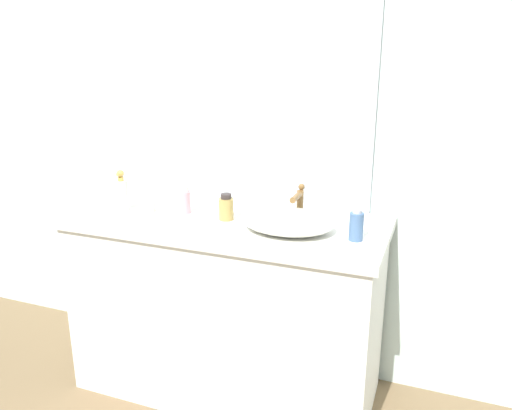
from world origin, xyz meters
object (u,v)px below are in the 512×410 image
(soap_dispenser, at_px, (122,194))
(candle_jar, at_px, (150,207))
(spray_can, at_px, (356,226))
(lotion_bottle, at_px, (183,201))
(sink_basin, at_px, (288,221))
(perfume_bottle, at_px, (226,208))

(soap_dispenser, xyz_separation_m, candle_jar, (0.12, 0.03, -0.06))
(spray_can, bearing_deg, lotion_bottle, 175.07)
(sink_basin, height_order, perfume_bottle, perfume_bottle)
(sink_basin, bearing_deg, spray_can, -1.71)
(spray_can, bearing_deg, sink_basin, 178.29)
(sink_basin, relative_size, perfume_bottle, 3.29)
(lotion_bottle, relative_size, spray_can, 0.98)
(lotion_bottle, xyz_separation_m, spray_can, (0.78, -0.07, 0.00))
(perfume_bottle, relative_size, candle_jar, 2.45)
(sink_basin, distance_m, spray_can, 0.28)
(soap_dispenser, bearing_deg, candle_jar, 14.01)
(perfume_bottle, bearing_deg, soap_dispenser, -174.41)
(candle_jar, bearing_deg, lotion_bottle, 12.66)
(sink_basin, distance_m, soap_dispenser, 0.78)
(sink_basin, height_order, lotion_bottle, lotion_bottle)
(sink_basin, height_order, spray_can, spray_can)
(lotion_bottle, distance_m, candle_jar, 0.16)
(perfume_bottle, height_order, spray_can, spray_can)
(lotion_bottle, xyz_separation_m, candle_jar, (-0.15, -0.03, -0.04))
(soap_dispenser, bearing_deg, spray_can, -0.14)
(lotion_bottle, bearing_deg, sink_basin, -6.67)
(lotion_bottle, bearing_deg, soap_dispenser, -166.73)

